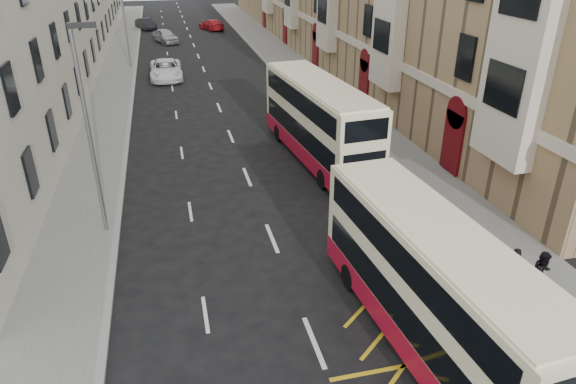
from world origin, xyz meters
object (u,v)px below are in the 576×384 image
object	(u,v)px
double_decker_front	(432,288)
car_red	(211,25)
pedestrian_far	(514,271)
white_van	(166,70)
car_dark	(146,24)
pedestrian_mid	(542,274)
street_lamp_far	(125,15)
street_lamp_near	(89,123)
double_decker_rear	(319,121)
car_silver	(165,36)

from	to	relation	value
double_decker_front	car_red	size ratio (longest dim) A/B	2.13
pedestrian_far	white_van	bearing A→B (deg)	-47.02
car_dark	car_red	world-z (taller)	car_dark
white_van	pedestrian_far	bearing A→B (deg)	-72.36
pedestrian_far	pedestrian_mid	bearing A→B (deg)	-179.36
street_lamp_far	street_lamp_near	bearing A→B (deg)	-90.00
street_lamp_far	car_red	distance (m)	22.48
double_decker_rear	car_dark	distance (m)	48.05
pedestrian_far	car_red	bearing A→B (deg)	-60.59
double_decker_front	car_dark	size ratio (longest dim) A/B	2.38
street_lamp_near	double_decker_rear	bearing A→B (deg)	27.15
street_lamp_near	pedestrian_far	bearing A→B (deg)	-29.11
street_lamp_near	car_dark	distance (m)	52.62
street_lamp_near	double_decker_rear	size ratio (longest dim) A/B	0.74
street_lamp_far	white_van	bearing A→B (deg)	-57.61
car_dark	car_red	distance (m)	8.58
street_lamp_near	car_dark	size ratio (longest dim) A/B	1.91
pedestrian_mid	white_van	bearing A→B (deg)	85.45
double_decker_rear	pedestrian_mid	world-z (taller)	double_decker_rear
white_van	car_silver	distance (m)	16.92
car_silver	car_red	distance (m)	9.90
pedestrian_far	car_dark	distance (m)	61.07
double_decker_front	double_decker_rear	xyz separation A→B (m)	(0.93, 14.12, 0.16)
pedestrian_mid	pedestrian_far	xyz separation A→B (m)	(-0.77, 0.36, 0.01)
car_silver	street_lamp_near	bearing A→B (deg)	-114.80
double_decker_rear	car_silver	distance (m)	37.52
pedestrian_mid	white_van	size ratio (longest dim) A/B	0.29
double_decker_rear	street_lamp_near	bearing A→B (deg)	-158.38
white_van	double_decker_rear	bearing A→B (deg)	-69.45
street_lamp_far	double_decker_front	xyz separation A→B (m)	(9.47, -38.78, -2.64)
pedestrian_far	white_van	distance (m)	34.20
street_lamp_far	car_dark	distance (m)	22.84
double_decker_front	car_dark	world-z (taller)	double_decker_front
car_red	street_lamp_near	bearing A→B (deg)	59.75
pedestrian_far	car_dark	size ratio (longest dim) A/B	0.40
pedestrian_mid	car_red	bearing A→B (deg)	71.59
street_lamp_near	pedestrian_mid	size ratio (longest dim) A/B	4.87
double_decker_rear	car_dark	xyz separation A→B (m)	(-9.25, 47.13, -1.46)
street_lamp_far	white_van	distance (m)	6.83
white_van	car_dark	world-z (taller)	white_van
double_decker_front	car_silver	world-z (taller)	double_decker_front
pedestrian_far	white_van	xyz separation A→B (m)	(-10.25, 32.63, -0.21)
car_silver	double_decker_rear	bearing A→B (deg)	-99.42
double_decker_rear	car_dark	world-z (taller)	double_decker_rear
pedestrian_mid	car_dark	distance (m)	61.57
car_red	pedestrian_mid	bearing A→B (deg)	74.98
double_decker_rear	white_van	world-z (taller)	double_decker_rear
pedestrian_far	car_silver	world-z (taller)	pedestrian_far
street_lamp_near	pedestrian_mid	world-z (taller)	street_lamp_near
street_lamp_near	car_dark	xyz separation A→B (m)	(1.15, 52.46, -3.95)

